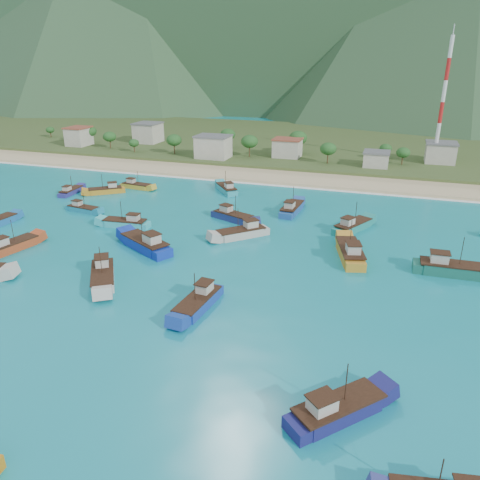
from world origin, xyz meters
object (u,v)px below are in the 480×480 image
(boat_3, at_px, (136,186))
(boat_29, at_px, (146,245))
(boat_26, at_px, (292,209))
(boat_30, at_px, (83,209))
(boat_0, at_px, (11,247))
(radio_tower, at_px, (443,102))
(boat_21, at_px, (242,233))
(boat_13, at_px, (337,411))
(boat_10, at_px, (353,227))
(boat_17, at_px, (71,192))
(boat_16, at_px, (126,224))
(boat_15, at_px, (233,217))
(boat_27, at_px, (227,189))
(boat_5, at_px, (198,303))
(boat_28, at_px, (350,253))
(boat_2, at_px, (452,269))
(boat_8, at_px, (103,276))
(boat_31, at_px, (106,191))

(boat_3, distance_m, boat_29, 46.14)
(boat_26, height_order, boat_30, boat_26)
(boat_0, xyz_separation_m, boat_29, (24.21, 8.66, 0.23))
(radio_tower, distance_m, boat_21, 92.86)
(boat_21, bearing_deg, boat_3, 11.53)
(boat_13, bearing_deg, boat_10, 136.76)
(boat_17, relative_size, boat_21, 0.86)
(boat_10, relative_size, boat_17, 1.28)
(boat_10, distance_m, boat_16, 49.14)
(radio_tower, relative_size, boat_15, 3.52)
(boat_21, relative_size, boat_27, 1.03)
(boat_5, bearing_deg, boat_27, -68.73)
(boat_26, relative_size, boat_29, 0.86)
(boat_15, relative_size, boat_28, 0.85)
(boat_3, distance_m, boat_16, 32.32)
(boat_2, bearing_deg, boat_3, -113.38)
(boat_5, relative_size, boat_15, 1.00)
(boat_3, bearing_deg, boat_0, 7.51)
(boat_8, height_order, boat_31, boat_8)
(boat_30, bearing_deg, boat_21, 92.86)
(radio_tower, xyz_separation_m, boat_8, (-56.11, -107.64, -20.36))
(boat_2, height_order, boat_5, boat_2)
(boat_3, xyz_separation_m, boat_10, (61.46, -15.54, 0.21))
(boat_15, relative_size, boat_29, 0.84)
(boat_28, bearing_deg, boat_13, -101.26)
(boat_21, height_order, boat_31, boat_21)
(boat_5, height_order, boat_10, boat_10)
(boat_26, xyz_separation_m, boat_31, (-51.70, 0.57, -0.15))
(boat_2, bearing_deg, boat_0, -80.41)
(boat_2, bearing_deg, boat_16, -94.22)
(boat_21, bearing_deg, boat_26, -62.88)
(boat_3, height_order, boat_21, boat_21)
(boat_2, xyz_separation_m, boat_31, (-85.11, 25.29, -0.29))
(boat_10, xyz_separation_m, boat_27, (-36.02, 20.14, -0.09))
(boat_0, distance_m, boat_13, 69.96)
(boat_2, height_order, boat_8, boat_2)
(boat_10, xyz_separation_m, boat_31, (-66.71, 8.46, -0.15))
(boat_21, relative_size, boat_31, 1.09)
(radio_tower, height_order, boat_31, radio_tower)
(boat_5, xyz_separation_m, boat_8, (-18.49, 3.14, 0.09))
(radio_tower, distance_m, boat_0, 131.33)
(radio_tower, distance_m, boat_17, 116.62)
(boat_3, distance_m, boat_31, 8.81)
(boat_17, relative_size, boat_30, 0.99)
(radio_tower, height_order, boat_10, radio_tower)
(boat_10, height_order, boat_29, boat_29)
(boat_13, distance_m, boat_16, 67.64)
(boat_5, xyz_separation_m, boat_28, (19.38, 25.90, 0.18))
(boat_17, bearing_deg, boat_31, 17.31)
(radio_tower, relative_size, boat_8, 3.35)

